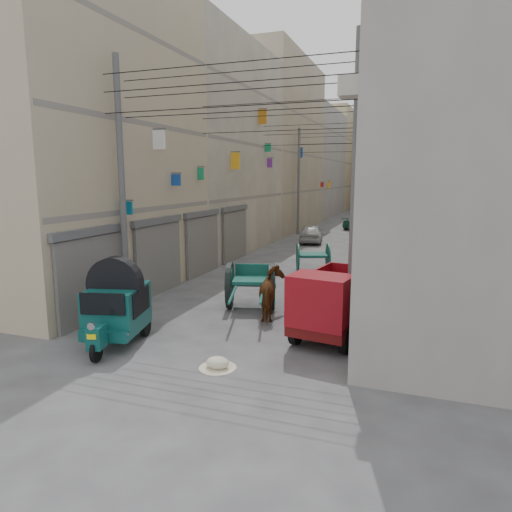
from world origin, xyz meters
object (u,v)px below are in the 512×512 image
at_px(distant_car_green, 358,223).
at_px(distant_car_grey, 379,223).
at_px(horse, 272,293).
at_px(tonga_cart, 251,285).
at_px(mini_truck, 331,307).
at_px(feed_sack, 218,363).
at_px(auto_rickshaw, 116,305).
at_px(second_cart, 313,256).
at_px(distant_car_white, 311,234).

bearing_deg(distant_car_green, distant_car_grey, -170.70).
xyz_separation_m(horse, distant_car_green, (-0.79, 26.54, -0.24)).
height_order(tonga_cart, mini_truck, mini_truck).
bearing_deg(feed_sack, mini_truck, 52.71).
xyz_separation_m(auto_rickshaw, distant_car_grey, (4.12, 29.81, -0.45)).
height_order(tonga_cart, distant_car_green, tonga_cart).
bearing_deg(distant_car_green, mini_truck, 113.76).
xyz_separation_m(tonga_cart, second_cart, (0.58, 6.74, -0.10)).
bearing_deg(distant_car_grey, tonga_cart, -74.47).
bearing_deg(distant_car_green, auto_rickshaw, 103.38).
bearing_deg(auto_rickshaw, second_cart, 62.02).
height_order(auto_rickshaw, horse, auto_rickshaw).
height_order(second_cart, distant_car_green, second_cart).
height_order(tonga_cart, distant_car_white, tonga_cart).
distance_m(mini_truck, feed_sack, 3.52).
bearing_deg(tonga_cart, feed_sack, -94.88).
distance_m(mini_truck, horse, 2.53).
distance_m(second_cart, distant_car_green, 19.04).
relative_size(mini_truck, second_cart, 1.98).
distance_m(feed_sack, distant_car_green, 30.69).
distance_m(distant_car_white, distant_car_grey, 10.07).
bearing_deg(distant_car_grey, second_cart, -74.27).
relative_size(mini_truck, feed_sack, 6.72).
xyz_separation_m(tonga_cart, feed_sack, (1.00, -4.91, -0.67)).
distance_m(auto_rickshaw, mini_truck, 5.66).
height_order(second_cart, horse, horse).
bearing_deg(tonga_cart, distant_car_white, 79.37).
xyz_separation_m(feed_sack, distant_car_grey, (0.95, 30.42, 0.45)).
relative_size(feed_sack, distant_car_white, 0.15).
bearing_deg(distant_car_green, feed_sack, 109.38).
xyz_separation_m(mini_truck, feed_sack, (-2.08, -2.73, -0.79)).
bearing_deg(distant_car_white, auto_rickshaw, 78.51).
relative_size(feed_sack, distant_car_green, 0.15).
bearing_deg(tonga_cart, second_cart, 68.60).
distance_m(second_cart, horse, 7.51).
height_order(mini_truck, second_cart, mini_truck).
height_order(second_cart, feed_sack, second_cart).
relative_size(auto_rickshaw, distant_car_green, 0.71).
distance_m(auto_rickshaw, distant_car_grey, 30.10).
relative_size(tonga_cart, distant_car_green, 1.00).
height_order(mini_truck, distant_car_grey, mini_truck).
bearing_deg(mini_truck, feed_sack, -118.35).
bearing_deg(tonga_cart, horse, -53.87).
height_order(mini_truck, distant_car_green, mini_truck).
relative_size(horse, distant_car_green, 0.50).
relative_size(tonga_cart, distant_car_grey, 1.01).
xyz_separation_m(horse, distant_car_white, (-2.64, 16.87, -0.16)).
height_order(distant_car_white, distant_car_green, distant_car_white).
relative_size(auto_rickshaw, distant_car_white, 0.72).
relative_size(second_cart, horse, 1.00).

